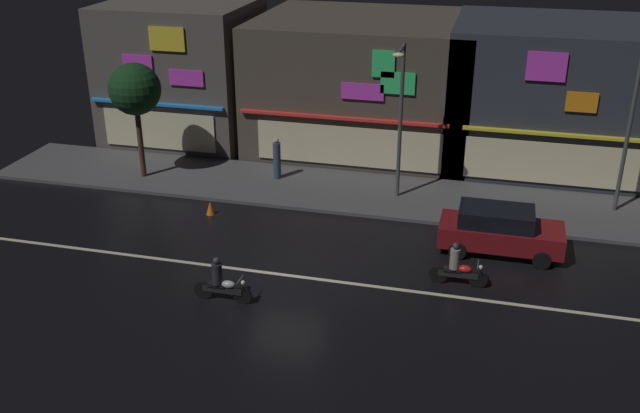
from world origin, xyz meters
name	(u,v)px	position (x,y,z in m)	size (l,w,h in m)	color
ground_plane	(286,275)	(0.00, 0.00, 0.00)	(140.00, 140.00, 0.00)	black
lane_divider_stripe	(286,275)	(0.00, 0.00, 0.01)	(28.98, 0.16, 0.01)	beige
sidewalk_far	(336,190)	(0.00, 7.36, 0.07)	(30.50, 4.45, 0.14)	#4C4C4F
storefront_left_block	(183,72)	(-9.15, 12.68, 3.39)	(7.02, 6.36, 6.78)	#56514C
storefront_center_block	(564,96)	(9.15, 13.31, 3.24)	(10.00, 7.61, 6.49)	#2D333D
storefront_right_block	(367,82)	(0.00, 13.92, 3.12)	(10.45, 8.84, 6.24)	#4C443A
streetlamp_west	(400,109)	(2.61, 7.06, 3.93)	(0.44, 1.64, 6.34)	#47494C
streetlamp_mid	(636,97)	(11.22, 7.81, 4.79)	(0.44, 1.64, 7.99)	#47494C
pedestrian_on_sidewalk	(277,160)	(-2.80, 7.94, 1.01)	(0.33, 0.33, 1.85)	#334766
street_tree	(135,90)	(-8.62, 6.72, 4.04)	(2.22, 2.22, 5.05)	#473323
parked_car_near_kerb	(499,230)	(6.81, 3.50, 0.87)	(4.30, 1.98, 1.67)	maroon
motorcycle_lead	(221,283)	(-1.52, -2.03, 0.63)	(1.90, 0.60, 1.52)	black
motorcycle_following	(457,268)	(5.56, 0.79, 0.63)	(1.90, 0.60, 1.52)	black
traffic_cone	(210,208)	(-4.33, 3.95, 0.28)	(0.36, 0.36, 0.55)	orange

